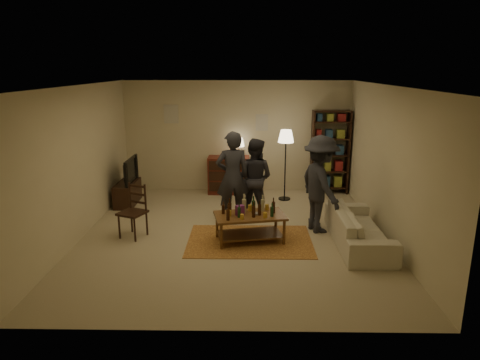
{
  "coord_description": "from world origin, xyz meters",
  "views": [
    {
      "loc": [
        0.25,
        -7.4,
        3.01
      ],
      "look_at": [
        0.12,
        0.1,
        1.02
      ],
      "focal_mm": 32.0,
      "sensor_mm": 36.0,
      "label": 1
    }
  ],
  "objects_px": {
    "person_left": "(233,177)",
    "dining_chair": "(134,209)",
    "bookshelf": "(330,151)",
    "sofa": "(359,228)",
    "person_right": "(254,178)",
    "person_by_sofa": "(320,184)",
    "dresser": "(229,174)",
    "floor_lamp": "(286,141)",
    "coffee_table": "(249,218)",
    "tv_stand": "(127,187)"
  },
  "relations": [
    {
      "from": "sofa",
      "to": "person_left",
      "type": "bearing_deg",
      "value": 62.87
    },
    {
      "from": "bookshelf",
      "to": "person_left",
      "type": "distance_m",
      "value": 3.06
    },
    {
      "from": "bookshelf",
      "to": "sofa",
      "type": "bearing_deg",
      "value": -90.82
    },
    {
      "from": "tv_stand",
      "to": "dining_chair",
      "type": "bearing_deg",
      "value": -70.97
    },
    {
      "from": "tv_stand",
      "to": "bookshelf",
      "type": "bearing_deg",
      "value": 11.8
    },
    {
      "from": "floor_lamp",
      "to": "sofa",
      "type": "height_order",
      "value": "floor_lamp"
    },
    {
      "from": "tv_stand",
      "to": "sofa",
      "type": "bearing_deg",
      "value": -25.34
    },
    {
      "from": "bookshelf",
      "to": "person_right",
      "type": "distance_m",
      "value": 2.54
    },
    {
      "from": "tv_stand",
      "to": "person_right",
      "type": "xyz_separation_m",
      "value": [
        2.84,
        -0.75,
        0.43
      ]
    },
    {
      "from": "bookshelf",
      "to": "person_right",
      "type": "bearing_deg",
      "value": -136.91
    },
    {
      "from": "floor_lamp",
      "to": "person_right",
      "type": "height_order",
      "value": "floor_lamp"
    },
    {
      "from": "person_left",
      "to": "person_by_sofa",
      "type": "distance_m",
      "value": 1.72
    },
    {
      "from": "person_by_sofa",
      "to": "dresser",
      "type": "bearing_deg",
      "value": 17.46
    },
    {
      "from": "tv_stand",
      "to": "floor_lamp",
      "type": "relative_size",
      "value": 0.65
    },
    {
      "from": "coffee_table",
      "to": "tv_stand",
      "type": "relative_size",
      "value": 1.26
    },
    {
      "from": "floor_lamp",
      "to": "person_by_sofa",
      "type": "distance_m",
      "value": 2.06
    },
    {
      "from": "bookshelf",
      "to": "floor_lamp",
      "type": "bearing_deg",
      "value": -151.99
    },
    {
      "from": "dresser",
      "to": "person_by_sofa",
      "type": "xyz_separation_m",
      "value": [
        1.8,
        -2.48,
        0.43
      ]
    },
    {
      "from": "tv_stand",
      "to": "person_by_sofa",
      "type": "xyz_separation_m",
      "value": [
        4.05,
        -1.57,
        0.52
      ]
    },
    {
      "from": "person_right",
      "to": "floor_lamp",
      "type": "bearing_deg",
      "value": -99.02
    },
    {
      "from": "person_by_sofa",
      "to": "person_left",
      "type": "bearing_deg",
      "value": 54.16
    },
    {
      "from": "floor_lamp",
      "to": "dining_chair",
      "type": "bearing_deg",
      "value": -142.14
    },
    {
      "from": "dining_chair",
      "to": "person_left",
      "type": "height_order",
      "value": "person_left"
    },
    {
      "from": "coffee_table",
      "to": "person_left",
      "type": "relative_size",
      "value": 0.73
    },
    {
      "from": "person_left",
      "to": "person_right",
      "type": "height_order",
      "value": "person_left"
    },
    {
      "from": "dresser",
      "to": "bookshelf",
      "type": "height_order",
      "value": "bookshelf"
    },
    {
      "from": "bookshelf",
      "to": "person_by_sofa",
      "type": "xyz_separation_m",
      "value": [
        -0.64,
        -2.55,
        -0.13
      ]
    },
    {
      "from": "bookshelf",
      "to": "sofa",
      "type": "relative_size",
      "value": 0.97
    },
    {
      "from": "person_left",
      "to": "floor_lamp",
      "type": "bearing_deg",
      "value": -139.8
    },
    {
      "from": "coffee_table",
      "to": "dining_chair",
      "type": "distance_m",
      "value": 2.1
    },
    {
      "from": "sofa",
      "to": "person_right",
      "type": "xyz_separation_m",
      "value": [
        -1.8,
        1.45,
        0.51
      ]
    },
    {
      "from": "dining_chair",
      "to": "tv_stand",
      "type": "height_order",
      "value": "tv_stand"
    },
    {
      "from": "sofa",
      "to": "dresser",
      "type": "bearing_deg",
      "value": 37.54
    },
    {
      "from": "coffee_table",
      "to": "floor_lamp",
      "type": "relative_size",
      "value": 0.81
    },
    {
      "from": "person_right",
      "to": "tv_stand",
      "type": "bearing_deg",
      "value": 8.92
    },
    {
      "from": "dresser",
      "to": "person_by_sofa",
      "type": "height_order",
      "value": "person_by_sofa"
    },
    {
      "from": "coffee_table",
      "to": "floor_lamp",
      "type": "xyz_separation_m",
      "value": [
        0.83,
        2.49,
        0.95
      ]
    },
    {
      "from": "dresser",
      "to": "floor_lamp",
      "type": "distance_m",
      "value": 1.68
    },
    {
      "from": "bookshelf",
      "to": "person_left",
      "type": "height_order",
      "value": "bookshelf"
    },
    {
      "from": "person_right",
      "to": "person_by_sofa",
      "type": "distance_m",
      "value": 1.46
    },
    {
      "from": "person_left",
      "to": "person_by_sofa",
      "type": "xyz_separation_m",
      "value": [
        1.65,
        -0.51,
        -0.0
      ]
    },
    {
      "from": "bookshelf",
      "to": "person_right",
      "type": "relative_size",
      "value": 1.24
    },
    {
      "from": "floor_lamp",
      "to": "person_by_sofa",
      "type": "bearing_deg",
      "value": -76.09
    },
    {
      "from": "dresser",
      "to": "sofa",
      "type": "height_order",
      "value": "dresser"
    },
    {
      "from": "bookshelf",
      "to": "person_right",
      "type": "xyz_separation_m",
      "value": [
        -1.85,
        -1.73,
        -0.22
      ]
    },
    {
      "from": "person_left",
      "to": "dining_chair",
      "type": "bearing_deg",
      "value": 14.51
    },
    {
      "from": "bookshelf",
      "to": "person_left",
      "type": "relative_size",
      "value": 1.11
    },
    {
      "from": "person_right",
      "to": "person_left",
      "type": "bearing_deg",
      "value": 58.63
    },
    {
      "from": "dining_chair",
      "to": "bookshelf",
      "type": "xyz_separation_m",
      "value": [
        4.04,
        2.87,
        0.51
      ]
    },
    {
      "from": "person_left",
      "to": "person_right",
      "type": "bearing_deg",
      "value": -155.86
    }
  ]
}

